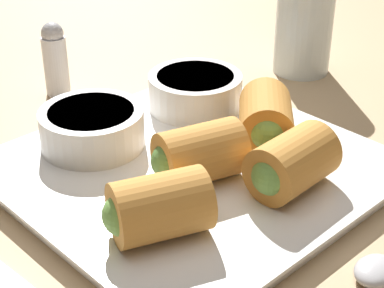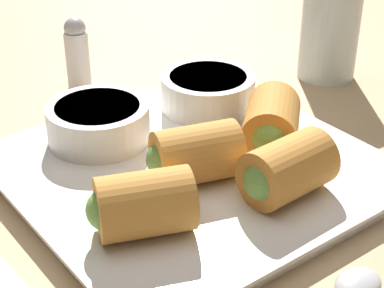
# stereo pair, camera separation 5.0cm
# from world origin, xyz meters

# --- Properties ---
(table_surface) EXTENTS (1.80, 1.40, 0.02)m
(table_surface) POSITION_xyz_m (0.00, 0.00, 0.01)
(table_surface) COLOR tan
(table_surface) RESTS_ON ground
(serving_plate) EXTENTS (0.27, 0.27, 0.01)m
(serving_plate) POSITION_xyz_m (0.03, -0.03, 0.03)
(serving_plate) COLOR white
(serving_plate) RESTS_ON table_surface
(roll_front_left) EXTENTS (0.08, 0.08, 0.04)m
(roll_front_left) POSITION_xyz_m (0.09, -0.04, 0.06)
(roll_front_left) COLOR #C68438
(roll_front_left) RESTS_ON serving_plate
(roll_front_right) EXTENTS (0.08, 0.06, 0.04)m
(roll_front_right) POSITION_xyz_m (0.01, -0.05, 0.06)
(roll_front_right) COLOR #C68438
(roll_front_right) RESTS_ON serving_plate
(roll_back_left) EXTENTS (0.07, 0.05, 0.04)m
(roll_back_left) POSITION_xyz_m (0.05, -0.10, 0.06)
(roll_back_left) COLOR #C68438
(roll_back_left) RESTS_ON serving_plate
(roll_back_right) EXTENTS (0.08, 0.06, 0.04)m
(roll_back_right) POSITION_xyz_m (-0.06, -0.08, 0.06)
(roll_back_right) COLOR #C68438
(roll_back_right) RESTS_ON serving_plate
(dipping_bowl_near) EXTENTS (0.09, 0.09, 0.03)m
(dipping_bowl_near) POSITION_xyz_m (-0.01, 0.05, 0.05)
(dipping_bowl_near) COLOR silver
(dipping_bowl_near) RESTS_ON serving_plate
(dipping_bowl_far) EXTENTS (0.09, 0.09, 0.03)m
(dipping_bowl_far) POSITION_xyz_m (0.10, 0.05, 0.05)
(dipping_bowl_far) COLOR silver
(dipping_bowl_far) RESTS_ON serving_plate
(drinking_glass) EXTENTS (0.06, 0.06, 0.12)m
(drinking_glass) POSITION_xyz_m (0.27, 0.05, 0.08)
(drinking_glass) COLOR silver
(drinking_glass) RESTS_ON table_surface
(salt_shaker) EXTENTS (0.02, 0.02, 0.08)m
(salt_shaker) POSITION_xyz_m (0.04, 0.19, 0.06)
(salt_shaker) COLOR silver
(salt_shaker) RESTS_ON table_surface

